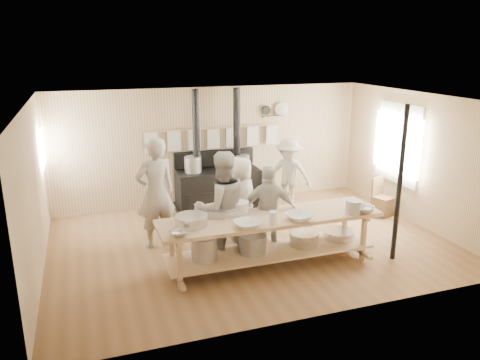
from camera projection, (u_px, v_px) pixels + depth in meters
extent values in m
plane|color=brown|center=(251.00, 244.00, 8.48)|extent=(7.00, 7.00, 0.00)
plane|color=tan|center=(213.00, 146.00, 10.39)|extent=(7.00, 0.00, 7.00)
plane|color=tan|center=(320.00, 225.00, 5.85)|extent=(7.00, 0.00, 7.00)
plane|color=tan|center=(33.00, 195.00, 7.03)|extent=(0.00, 5.00, 5.00)
plane|color=tan|center=(418.00, 159.00, 9.20)|extent=(0.00, 5.00, 5.00)
plane|color=beige|center=(252.00, 99.00, 7.76)|extent=(7.00, 7.00, 0.00)
cube|color=beige|center=(398.00, 144.00, 9.68)|extent=(0.06, 1.35, 1.65)
plane|color=white|center=(397.00, 144.00, 9.67)|extent=(0.00, 1.50, 1.50)
cube|color=beige|center=(396.00, 144.00, 9.67)|extent=(0.02, 0.03, 1.50)
plane|color=white|center=(43.00, 148.00, 8.78)|extent=(0.00, 0.90, 0.90)
cube|color=black|center=(218.00, 189.00, 10.27)|extent=(1.80, 0.70, 0.85)
cube|color=black|center=(218.00, 205.00, 10.38)|extent=(1.90, 0.75, 0.10)
cube|color=black|center=(214.00, 158.00, 10.37)|extent=(1.80, 0.12, 0.35)
cylinder|color=black|center=(196.00, 131.00, 9.81)|extent=(0.15, 0.15, 1.75)
cylinder|color=black|center=(237.00, 129.00, 10.09)|extent=(0.15, 0.15, 1.75)
cylinder|color=#B2B2B7|center=(193.00, 164.00, 9.93)|extent=(0.36, 0.36, 0.34)
cylinder|color=gray|center=(243.00, 162.00, 10.24)|extent=(0.30, 0.30, 0.30)
cylinder|color=tan|center=(214.00, 128.00, 10.18)|extent=(3.00, 0.04, 0.04)
cube|color=white|center=(152.00, 142.00, 9.83)|extent=(0.28, 0.01, 0.46)
cube|color=white|center=(173.00, 141.00, 9.96)|extent=(0.28, 0.01, 0.46)
cube|color=white|center=(194.00, 139.00, 10.10)|extent=(0.28, 0.01, 0.46)
cube|color=white|center=(214.00, 138.00, 10.24)|extent=(0.28, 0.01, 0.46)
cube|color=white|center=(233.00, 137.00, 10.38)|extent=(0.28, 0.01, 0.46)
cube|color=white|center=(252.00, 136.00, 10.52)|extent=(0.28, 0.01, 0.46)
cube|color=white|center=(271.00, 134.00, 10.66)|extent=(0.28, 0.01, 0.46)
cube|color=tan|center=(273.00, 117.00, 10.58)|extent=(0.50, 0.14, 0.03)
cylinder|color=black|center=(266.00, 110.00, 10.51)|extent=(0.20, 0.04, 0.20)
cylinder|color=silver|center=(281.00, 110.00, 10.63)|extent=(0.32, 0.03, 0.32)
cube|color=tan|center=(271.00, 218.00, 7.43)|extent=(3.60, 0.90, 0.06)
cube|color=tan|center=(270.00, 251.00, 7.59)|extent=(3.40, 0.80, 0.04)
cube|color=tan|center=(270.00, 254.00, 7.61)|extent=(3.30, 0.06, 0.06)
cube|color=tan|center=(179.00, 263.00, 6.79)|extent=(0.07, 0.07, 0.85)
cube|color=tan|center=(172.00, 246.00, 7.34)|extent=(0.07, 0.07, 0.85)
cube|color=tan|center=(364.00, 236.00, 7.75)|extent=(0.07, 0.07, 0.85)
cube|color=tan|center=(345.00, 223.00, 8.30)|extent=(0.07, 0.07, 0.85)
cylinder|color=#B2B2B7|center=(204.00, 248.00, 7.19)|extent=(0.40, 0.40, 0.38)
cylinder|color=gray|center=(253.00, 244.00, 7.45)|extent=(0.44, 0.44, 0.30)
cylinder|color=silver|center=(304.00, 239.00, 7.74)|extent=(0.48, 0.48, 0.22)
cylinder|color=silver|center=(341.00, 236.00, 7.97)|extent=(0.52, 0.52, 0.14)
cylinder|color=black|center=(400.00, 185.00, 7.53)|extent=(0.08, 0.08, 2.60)
imported|color=#AAA397|center=(156.00, 193.00, 8.16)|extent=(0.81, 0.63, 1.97)
imported|color=#AAA397|center=(222.00, 207.00, 7.60)|extent=(0.95, 0.77, 1.86)
imported|color=#AAA397|center=(240.00, 199.00, 8.51)|extent=(0.89, 0.74, 1.55)
imported|color=#AAA397|center=(269.00, 211.00, 7.81)|extent=(1.00, 0.62, 1.58)
imported|color=#AAA397|center=(288.00, 174.00, 10.05)|extent=(1.17, 1.04, 1.57)
cube|color=#513B20|center=(383.00, 206.00, 9.85)|extent=(0.48, 0.48, 0.40)
cube|color=#513B20|center=(378.00, 187.00, 9.87)|extent=(0.37, 0.16, 0.45)
imported|color=white|center=(248.00, 224.00, 6.96)|extent=(0.44, 0.44, 0.10)
imported|color=silver|center=(179.00, 234.00, 6.63)|extent=(0.39, 0.39, 0.09)
imported|color=white|center=(299.00, 217.00, 7.26)|extent=(0.49, 0.49, 0.10)
imported|color=silver|center=(364.00, 209.00, 7.57)|extent=(0.46, 0.46, 0.11)
cube|color=#B2B2B7|center=(210.00, 212.00, 7.43)|extent=(0.58, 0.48, 0.11)
cylinder|color=silver|center=(191.00, 220.00, 7.03)|extent=(0.64, 0.64, 0.16)
cylinder|color=gray|center=(353.00, 207.00, 7.50)|extent=(0.32, 0.32, 0.23)
cylinder|color=white|center=(240.00, 207.00, 7.58)|extent=(0.37, 0.37, 0.18)
cylinder|color=white|center=(273.00, 218.00, 7.07)|extent=(0.15, 0.15, 0.21)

